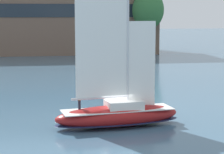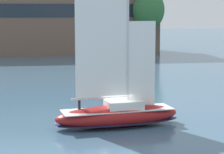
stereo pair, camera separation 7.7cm
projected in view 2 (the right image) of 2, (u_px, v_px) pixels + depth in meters
name	position (u px, v px, depth m)	size (l,w,h in m)	color
ground_plane	(118.00, 126.00, 34.37)	(400.00, 400.00, 0.00)	#42667F
waterfront_building	(52.00, 13.00, 96.12)	(46.17, 16.67, 17.52)	brown
tree_shore_left	(149.00, 10.00, 89.18)	(6.48, 6.48, 13.34)	brown
sailboat_main	(118.00, 113.00, 34.21)	(10.37, 4.19, 13.84)	maroon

